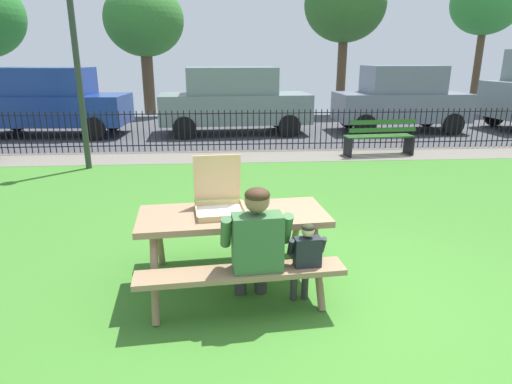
{
  "coord_description": "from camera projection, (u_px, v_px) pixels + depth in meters",
  "views": [
    {
      "loc": [
        -1.14,
        -3.46,
        2.2
      ],
      "look_at": [
        -0.8,
        1.23,
        0.75
      ],
      "focal_mm": 30.66,
      "sensor_mm": 36.0,
      "label": 1
    }
  ],
  "objects": [
    {
      "name": "far_tree_midright",
      "position": [
        486.0,
        4.0,
        17.44
      ],
      "size": [
        2.73,
        2.73,
        5.54
      ],
      "color": "brown",
      "rests_on": "ground"
    },
    {
      "name": "parked_car_center",
      "position": [
        234.0,
        100.0,
        13.02
      ],
      "size": [
        4.49,
        2.1,
        1.94
      ],
      "color": "slate",
      "rests_on": "ground"
    },
    {
      "name": "pizza_box_open",
      "position": [
        219.0,
        198.0,
        4.24
      ],
      "size": [
        0.52,
        0.55,
        0.52
      ],
      "color": "tan",
      "rests_on": "picnic_table_foreground"
    },
    {
      "name": "parked_car_right",
      "position": [
        401.0,
        98.0,
        13.37
      ],
      "size": [
        3.91,
        1.86,
        1.98
      ],
      "color": "slate",
      "rests_on": "ground"
    },
    {
      "name": "street_asphalt",
      "position": [
        259.0,
        129.0,
        14.18
      ],
      "size": [
        28.0,
        6.81,
        0.01
      ],
      "primitive_type": "cube",
      "color": "#424247"
    },
    {
      "name": "parked_car_left",
      "position": [
        48.0,
        101.0,
        12.65
      ],
      "size": [
        4.48,
        2.07,
        1.94
      ],
      "color": "navy",
      "rests_on": "ground"
    },
    {
      "name": "cobblestone_walkway",
      "position": [
        273.0,
        156.0,
        10.27
      ],
      "size": [
        28.0,
        1.4,
        0.01
      ],
      "primitive_type": "cube",
      "color": "slate"
    },
    {
      "name": "child_at_table",
      "position": [
        305.0,
        257.0,
        3.86
      ],
      "size": [
        0.34,
        0.34,
        0.85
      ],
      "color": "#343434",
      "rests_on": "ground"
    },
    {
      "name": "picnic_table_foreground",
      "position": [
        233.0,
        230.0,
        4.24
      ],
      "size": [
        1.92,
        1.63,
        0.79
      ],
      "color": "#917154",
      "rests_on": "ground"
    },
    {
      "name": "lamp_post_walkway",
      "position": [
        74.0,
        41.0,
        8.36
      ],
      "size": [
        0.28,
        0.28,
        4.11
      ],
      "color": "#2D382D",
      "rests_on": "ground"
    },
    {
      "name": "ground",
      "position": [
        316.0,
        238.0,
        5.57
      ],
      "size": [
        28.0,
        11.25,
        0.02
      ],
      "primitive_type": "cube",
      "color": "#3C7929"
    },
    {
      "name": "far_tree_midleft",
      "position": [
        144.0,
        21.0,
        16.71
      ],
      "size": [
        3.03,
        3.03,
        4.96
      ],
      "color": "brown",
      "rests_on": "ground"
    },
    {
      "name": "adult_at_table",
      "position": [
        256.0,
        244.0,
        3.78
      ],
      "size": [
        0.63,
        0.61,
        1.19
      ],
      "color": "#333333",
      "rests_on": "ground"
    },
    {
      "name": "park_bench_center",
      "position": [
        380.0,
        138.0,
        10.18
      ],
      "size": [
        1.63,
        0.59,
        0.85
      ],
      "color": "#2D6225",
      "rests_on": "ground"
    },
    {
      "name": "far_tree_center",
      "position": [
        345.0,
        5.0,
        17.07
      ],
      "size": [
        3.19,
        3.19,
        5.64
      ],
      "color": "brown",
      "rests_on": "ground"
    },
    {
      "name": "iron_fence_streetside",
      "position": [
        270.0,
        130.0,
        10.78
      ],
      "size": [
        23.19,
        0.03,
        0.99
      ],
      "color": "black",
      "rests_on": "ground"
    },
    {
      "name": "pizza_slice_on_table",
      "position": [
        262.0,
        213.0,
        4.16
      ],
      "size": [
        0.26,
        0.28,
        0.02
      ],
      "color": "#F9D756",
      "rests_on": "picnic_table_foreground"
    }
  ]
}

